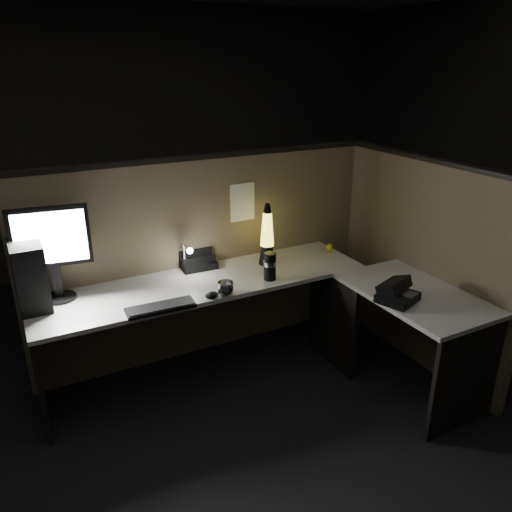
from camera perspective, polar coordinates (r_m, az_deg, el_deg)
name	(u,v)px	position (r m, az deg, el deg)	size (l,w,h in m)	color
floor	(265,412)	(3.41, 1.08, -17.40)	(6.00, 6.00, 0.00)	black
room_shell	(268,165)	(2.71, 1.33, 10.36)	(6.00, 6.00, 6.00)	silver
partition_back	(207,259)	(3.77, -5.63, -0.30)	(2.66, 0.06, 1.50)	brown
partition_right	(419,265)	(3.83, 18.18, -0.96)	(0.06, 1.66, 1.50)	brown
desk	(271,311)	(3.35, 1.78, -6.30)	(2.60, 1.60, 0.73)	beige
pc_tower	(29,273)	(3.33, -24.50, -1.79)	(0.18, 0.39, 0.41)	black
monitor	(52,245)	(3.29, -22.33, 1.22)	(0.47, 0.20, 0.60)	black
keyboard	(161,308)	(3.10, -10.83, -5.81)	(0.42, 0.14, 0.02)	black
mouse	(212,295)	(3.19, -5.06, -4.47)	(0.10, 0.07, 0.04)	black
clip_lamp	(187,257)	(3.52, -7.88, -0.12)	(0.04, 0.17, 0.22)	white
organizer	(197,261)	(3.67, -6.79, -0.55)	(0.26, 0.23, 0.19)	black
lava_lamp	(267,239)	(3.65, 1.28, 1.93)	(0.12, 0.12, 0.46)	black
travel_mug	(270,266)	(3.41, 1.60, -1.19)	(0.09, 0.09, 0.20)	black
steel_mug	(225,288)	(3.22, -3.52, -3.71)	(0.11, 0.11, 0.09)	silver
figurine	(329,247)	(3.95, 8.36, 1.02)	(0.05, 0.05, 0.05)	yellow
pinned_paper	(242,202)	(3.71, -1.57, 6.15)	(0.20, 0.00, 0.28)	white
desk_phone	(396,293)	(3.25, 15.71, -4.04)	(0.29, 0.29, 0.14)	black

